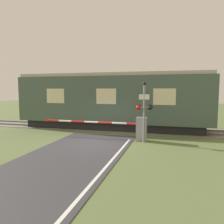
{
  "coord_description": "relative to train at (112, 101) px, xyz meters",
  "views": [
    {
      "loc": [
        4.29,
        -11.54,
        2.97
      ],
      "look_at": [
        0.65,
        1.64,
        1.58
      ],
      "focal_mm": 35.0,
      "sensor_mm": 36.0,
      "label": 1
    }
  ],
  "objects": [
    {
      "name": "ground_plane",
      "position": [
        0.14,
        -4.43,
        -2.14
      ],
      "size": [
        80.0,
        80.0,
        0.0
      ],
      "primitive_type": "plane",
      "color": "#5B6B3D"
    },
    {
      "name": "track_bed",
      "position": [
        0.14,
        0.0,
        -2.11
      ],
      "size": [
        36.0,
        3.2,
        0.13
      ],
      "color": "slate",
      "rests_on": "ground_plane"
    },
    {
      "name": "train",
      "position": [
        0.0,
        0.0,
        0.0
      ],
      "size": [
        14.29,
        2.99,
        4.18
      ],
      "color": "black",
      "rests_on": "ground_plane"
    },
    {
      "name": "crossing_barrier",
      "position": [
        2.19,
        -3.39,
        -1.4
      ],
      "size": [
        6.66,
        0.44,
        1.38
      ],
      "color": "gray",
      "rests_on": "ground_plane"
    },
    {
      "name": "signal_post",
      "position": [
        2.92,
        -3.77,
        -0.2
      ],
      "size": [
        0.94,
        0.26,
        3.41
      ],
      "color": "gray",
      "rests_on": "ground_plane"
    }
  ]
}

